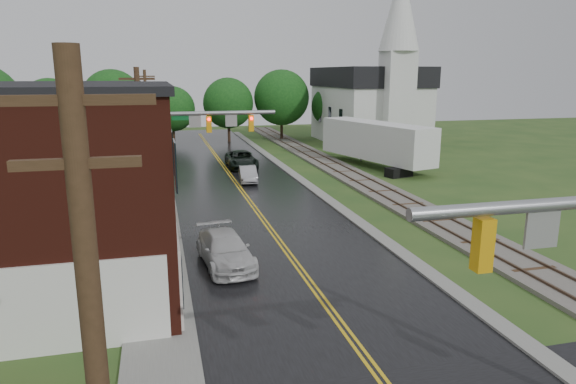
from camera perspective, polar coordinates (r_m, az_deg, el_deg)
name	(u,v)px	position (r m, az deg, el deg)	size (l,w,h in m)	color
main_road	(245,195)	(37.58, -4.82, -0.34)	(10.00, 90.00, 0.02)	black
curb_right	(298,178)	(43.49, 1.11, 1.55)	(0.80, 70.00, 0.12)	gray
sidewalk_left	(158,219)	(32.28, -14.26, -2.95)	(2.40, 50.00, 0.12)	gray
yellow_house	(71,168)	(32.95, -22.95, 2.45)	(8.00, 7.00, 6.40)	tan
darkred_building	(104,160)	(41.79, -19.73, 3.38)	(7.00, 6.00, 4.40)	#3F0F0C
church	(372,97)	(65.25, 9.31, 10.40)	(10.40, 18.40, 20.00)	silver
railroad	(349,174)	(44.88, 6.79, 1.96)	(3.20, 80.00, 0.30)	#59544C
traffic_signal_far	(197,133)	(33.38, -10.04, 6.49)	(7.34, 0.43, 7.20)	gray
utility_pole_b	(142,150)	(28.38, -15.97, 4.54)	(1.80, 0.28, 9.00)	#382616
utility_pole_c	(147,117)	(50.25, -15.38, 8.09)	(1.80, 0.28, 9.00)	#382616
tree_left_c	(59,125)	(46.85, -24.13, 6.83)	(6.00, 6.00, 7.65)	black
tree_left_e	(125,114)	(52.21, -17.62, 8.22)	(6.40, 6.40, 8.16)	black
suv_dark	(241,160)	(48.24, -5.20, 3.59)	(2.61, 5.65, 1.57)	black
sedan_silver	(248,174)	(41.96, -4.47, 1.97)	(1.34, 3.85, 1.27)	#9F9FA3
pickup_white	(225,250)	(23.96, -7.00, -6.40)	(2.07, 5.09, 1.48)	silver
semi_trailer	(376,141)	(49.17, 9.74, 5.62)	(6.37, 13.86, 4.19)	black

